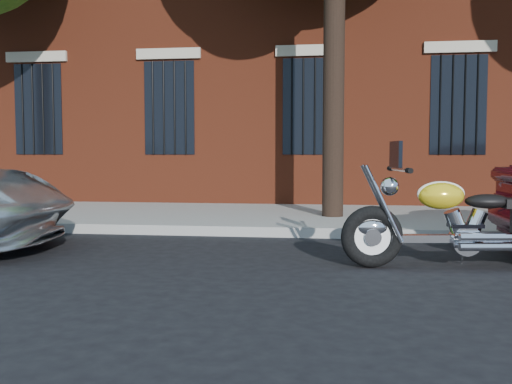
# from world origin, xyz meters

# --- Properties ---
(ground) EXTENTS (120.00, 120.00, 0.00)m
(ground) POSITION_xyz_m (0.00, 0.00, 0.00)
(ground) COLOR black
(ground) RESTS_ON ground
(curb) EXTENTS (40.00, 0.16, 0.15)m
(curb) POSITION_xyz_m (0.00, 1.38, 0.07)
(curb) COLOR gray
(curb) RESTS_ON ground
(sidewalk) EXTENTS (40.00, 3.60, 0.15)m
(sidewalk) POSITION_xyz_m (0.00, 3.26, 0.07)
(sidewalk) COLOR gray
(sidewalk) RESTS_ON ground
(motorcycle) EXTENTS (2.73, 0.98, 1.36)m
(motorcycle) POSITION_xyz_m (2.00, -0.62, 0.46)
(motorcycle) COLOR black
(motorcycle) RESTS_ON ground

